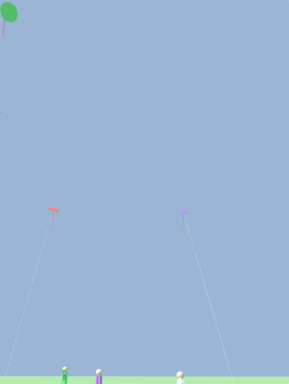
# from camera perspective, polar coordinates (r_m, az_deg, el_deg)

# --- Properties ---
(kite_red_high) EXTENTS (1.83, 10.19, 21.90)m
(kite_red_high) POSITION_cam_1_polar(r_m,az_deg,el_deg) (51.42, -13.79, -3.78)
(kite_red_high) COLOR red
(kite_red_high) RESTS_ON ground_plane
(kite_green_small) EXTENTS (4.81, 8.97, 25.85)m
(kite_green_small) POSITION_cam_1_polar(r_m,az_deg,el_deg) (31.84, -20.20, 23.90)
(kite_green_small) COLOR green
(kite_green_small) RESTS_ON ground_plane
(kite_purple_streamer) EXTENTS (4.55, 8.38, 19.69)m
(kite_purple_streamer) POSITION_cam_1_polar(r_m,az_deg,el_deg) (45.29, 6.15, -4.27)
(kite_purple_streamer) COLOR purple
(kite_purple_streamer) RESTS_ON ground_plane
(person_near_tree) EXTENTS (0.25, 0.59, 1.82)m
(person_near_tree) POSITION_cam_1_polar(r_m,az_deg,el_deg) (20.35, -12.05, -26.38)
(person_near_tree) COLOR #2D3351
(person_near_tree) RESTS_ON ground_plane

